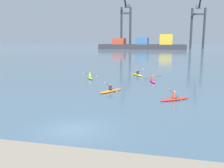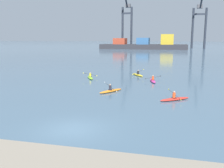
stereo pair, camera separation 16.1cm
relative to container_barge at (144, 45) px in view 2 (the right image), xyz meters
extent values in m
plane|color=#425B70|center=(8.65, -121.58, -2.35)|extent=(800.00, 800.00, 0.00)
cube|color=#28282D|center=(-0.69, 0.00, -1.08)|extent=(46.18, 11.57, 2.53)
cube|color=#993823|center=(-13.39, 0.00, 1.82)|extent=(6.47, 8.10, 3.28)
cube|color=#2D5684|center=(-0.69, 0.00, 1.93)|extent=(6.47, 8.10, 3.50)
cube|color=#B29323|center=(12.01, 0.00, 2.85)|extent=(6.47, 8.10, 5.33)
cylinder|color=#232833|center=(-14.35, 11.35, 9.43)|extent=(1.20, 1.20, 23.56)
cylinder|color=#232833|center=(-9.05, 11.35, 9.43)|extent=(1.20, 1.20, 23.56)
cube|color=#232833|center=(-11.70, 11.35, 17.68)|extent=(6.50, 0.90, 0.90)
cube|color=#47474C|center=(-11.70, 13.85, 22.21)|extent=(2.80, 2.80, 2.00)
cylinder|color=#232833|center=(25.26, 12.04, 8.69)|extent=(1.20, 1.20, 22.08)
cylinder|color=#232833|center=(32.01, 12.04, 8.69)|extent=(1.20, 1.20, 22.08)
cube|color=#232833|center=(28.63, 12.04, 16.42)|extent=(7.95, 0.90, 0.90)
cube|color=#47474C|center=(28.63, 14.54, 20.73)|extent=(2.80, 2.80, 2.00)
ellipsoid|color=#7ABC2D|center=(2.91, -100.79, -2.22)|extent=(2.07, 3.30, 0.26)
torus|color=black|center=(2.96, -100.88, -2.08)|extent=(0.66, 0.66, 0.05)
cylinder|color=gold|center=(2.96, -100.88, -1.84)|extent=(0.30, 0.30, 0.50)
sphere|color=tan|center=(2.96, -100.88, -1.49)|extent=(0.19, 0.19, 0.19)
cylinder|color=black|center=(2.94, -100.83, -1.74)|extent=(1.84, 0.96, 0.53)
ellipsoid|color=yellow|center=(2.03, -101.30, -1.49)|extent=(0.20, 0.13, 0.15)
ellipsoid|color=yellow|center=(3.84, -100.37, -1.99)|extent=(0.20, 0.13, 0.15)
ellipsoid|color=yellow|center=(9.61, -96.34, -2.22)|extent=(2.43, 3.14, 0.26)
torus|color=black|center=(9.67, -96.42, -2.08)|extent=(0.68, 0.68, 0.05)
cylinder|color=black|center=(9.67, -96.42, -1.84)|extent=(0.30, 0.30, 0.50)
sphere|color=tan|center=(9.67, -96.42, -1.49)|extent=(0.19, 0.19, 0.19)
cylinder|color=black|center=(9.64, -96.38, -1.74)|extent=(1.64, 1.15, 0.79)
ellipsoid|color=yellow|center=(8.84, -96.94, -2.12)|extent=(0.19, 0.15, 0.17)
ellipsoid|color=yellow|center=(10.45, -95.82, -1.36)|extent=(0.19, 0.15, 0.17)
ellipsoid|color=#C13384|center=(12.45, -101.51, -2.22)|extent=(1.34, 3.45, 0.26)
torus|color=black|center=(12.47, -101.61, -2.08)|extent=(0.59, 0.59, 0.05)
cylinder|color=#DB471E|center=(12.47, -101.61, -1.84)|extent=(0.30, 0.30, 0.50)
sphere|color=tan|center=(12.47, -101.61, -1.49)|extent=(0.19, 0.19, 0.19)
cylinder|color=black|center=(12.46, -101.56, -1.74)|extent=(2.03, 0.49, 0.42)
ellipsoid|color=black|center=(11.45, -101.79, -1.93)|extent=(0.20, 0.08, 0.14)
ellipsoid|color=black|center=(13.46, -101.33, -1.54)|extent=(0.20, 0.08, 0.14)
ellipsoid|color=red|center=(15.40, -111.73, -2.22)|extent=(3.08, 2.52, 0.26)
torus|color=black|center=(15.32, -111.79, -2.08)|extent=(0.69, 0.69, 0.05)
cylinder|color=#DB471E|center=(15.32, -111.79, -1.84)|extent=(0.30, 0.30, 0.50)
sphere|color=tan|center=(15.32, -111.79, -1.49)|extent=(0.19, 0.19, 0.19)
cylinder|color=black|center=(15.36, -111.76, -1.74)|extent=(1.23, 1.63, 0.68)
ellipsoid|color=yellow|center=(14.76, -110.96, -1.41)|extent=(0.15, 0.19, 0.16)
ellipsoid|color=yellow|center=(15.95, -112.56, -2.06)|extent=(0.15, 0.19, 0.16)
ellipsoid|color=orange|center=(8.31, -109.48, -2.22)|extent=(2.35, 3.18, 0.26)
torus|color=black|center=(8.25, -109.56, -2.08)|extent=(0.68, 0.68, 0.05)
cylinder|color=#23232D|center=(8.25, -109.56, -1.84)|extent=(0.30, 0.30, 0.50)
sphere|color=tan|center=(8.25, -109.56, -1.49)|extent=(0.19, 0.19, 0.19)
cylinder|color=black|center=(8.28, -109.52, -1.74)|extent=(1.67, 1.10, 0.80)
ellipsoid|color=silver|center=(7.46, -108.99, -1.35)|extent=(0.20, 0.15, 0.17)
ellipsoid|color=silver|center=(9.10, -110.05, -2.12)|extent=(0.20, 0.15, 0.17)
camera|label=1|loc=(14.84, -136.58, 3.79)|focal=40.00mm
camera|label=2|loc=(14.99, -136.54, 3.79)|focal=40.00mm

